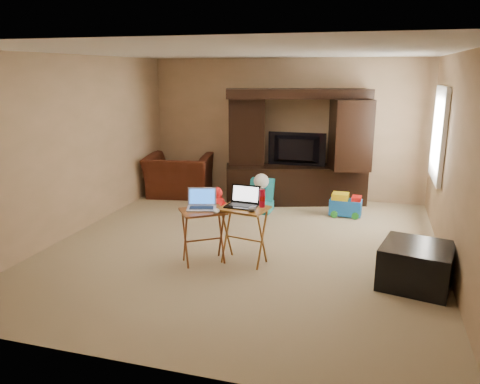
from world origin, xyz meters
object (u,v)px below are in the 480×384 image
(child_rocker, at_px, (259,195))
(mouse_left, at_px, (216,211))
(ottoman, at_px, (416,266))
(laptop_right, at_px, (241,197))
(recliner, at_px, (179,175))
(mouse_right, at_px, (252,209))
(water_bottle, at_px, (262,198))
(tray_table_left, at_px, (203,236))
(tray_table_right, at_px, (244,235))
(television, at_px, (296,150))
(plush_toy, at_px, (216,199))
(push_toy, at_px, (346,204))
(entertainment_center, at_px, (296,147))
(laptop_left, at_px, (201,200))

(child_rocker, bearing_deg, mouse_left, -86.11)
(mouse_left, bearing_deg, ottoman, 2.87)
(laptop_right, bearing_deg, recliner, 130.97)
(mouse_right, distance_m, water_bottle, 0.23)
(tray_table_left, xyz_separation_m, tray_table_right, (0.48, 0.13, 0.02))
(child_rocker, xyz_separation_m, tray_table_left, (-0.14, -2.27, 0.06))
(television, bearing_deg, plush_toy, 38.92)
(water_bottle, bearing_deg, plush_toy, 123.67)
(push_toy, relative_size, mouse_left, 3.78)
(child_rocker, distance_m, water_bottle, 2.20)
(entertainment_center, distance_m, push_toy, 1.36)
(laptop_right, bearing_deg, child_rocker, 102.72)
(plush_toy, distance_m, push_toy, 2.11)
(push_toy, distance_m, water_bottle, 2.44)
(mouse_left, xyz_separation_m, water_bottle, (0.49, 0.28, 0.12))
(child_rocker, bearing_deg, entertainment_center, 59.13)
(tray_table_right, xyz_separation_m, laptop_left, (-0.51, -0.10, 0.43))
(tray_table_right, distance_m, laptop_right, 0.47)
(tray_table_left, relative_size, tray_table_right, 0.95)
(laptop_left, bearing_deg, ottoman, -16.14)
(television, bearing_deg, ottoman, 122.51)
(child_rocker, distance_m, plush_toy, 0.72)
(child_rocker, bearing_deg, laptop_right, -79.38)
(child_rocker, distance_m, tray_table_left, 2.28)
(recliner, height_order, plush_toy, recliner)
(plush_toy, height_order, ottoman, ottoman)
(television, relative_size, tray_table_left, 1.52)
(recliner, distance_m, push_toy, 3.13)
(plush_toy, xyz_separation_m, ottoman, (2.98, -1.99, 0.01))
(push_toy, height_order, laptop_left, laptop_left)
(entertainment_center, distance_m, tray_table_left, 3.12)
(mouse_left, bearing_deg, recliner, 120.75)
(recliner, distance_m, tray_table_right, 3.40)
(child_rocker, relative_size, laptop_left, 1.57)
(plush_toy, bearing_deg, tray_table_left, -75.24)
(television, distance_m, push_toy, 1.31)
(mouse_left, bearing_deg, push_toy, 61.44)
(tray_table_right, bearing_deg, ottoman, 8.66)
(child_rocker, xyz_separation_m, mouse_left, (0.05, -2.34, 0.42))
(entertainment_center, bearing_deg, laptop_right, -110.59)
(tray_table_left, relative_size, laptop_left, 1.91)
(tray_table_right, height_order, mouse_left, mouse_left)
(entertainment_center, bearing_deg, push_toy, -49.37)
(recliner, distance_m, plush_toy, 1.33)
(recliner, bearing_deg, mouse_right, 117.08)
(mouse_right, bearing_deg, water_bottle, 70.71)
(television, bearing_deg, child_rocker, 55.10)
(plush_toy, relative_size, laptop_right, 1.18)
(entertainment_center, xyz_separation_m, recliner, (-2.17, -0.13, -0.61))
(mouse_left, relative_size, mouse_right, 0.95)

